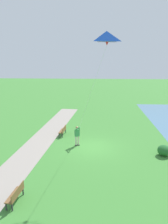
# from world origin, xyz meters

# --- Properties ---
(ground_plane) EXTENTS (120.00, 120.00, 0.00)m
(ground_plane) POSITION_xyz_m (0.00, 0.00, 0.00)
(ground_plane) COLOR #3D7F33
(walkway_path) EXTENTS (5.34, 32.09, 0.02)m
(walkway_path) POSITION_xyz_m (5.06, 2.00, 0.01)
(walkway_path) COLOR gray
(walkway_path) RESTS_ON ground
(person_kite_flyer) EXTENTS (0.54, 0.62, 1.83)m
(person_kite_flyer) POSITION_xyz_m (1.31, -0.31, 1.05)
(person_kite_flyer) COLOR #232328
(person_kite_flyer) RESTS_ON ground
(flying_kite) EXTENTS (2.68, 3.31, 7.37)m
(flying_kite) POSITION_xyz_m (-0.87, 2.99, 8.64)
(flying_kite) COLOR blue
(park_bench_near_walkway) EXTENTS (0.58, 1.53, 0.88)m
(park_bench_near_walkway) POSITION_xyz_m (2.94, -2.82, 0.51)
(park_bench_near_walkway) COLOR brown
(park_bench_near_walkway) RESTS_ON ground
(park_bench_far_walkway) EXTENTS (0.58, 1.53, 0.88)m
(park_bench_far_walkway) POSITION_xyz_m (3.90, 7.63, 0.51)
(park_bench_far_walkway) COLOR brown
(park_bench_far_walkway) RESTS_ON ground
(lakeside_shrub) EXTENTS (1.00, 1.04, 0.85)m
(lakeside_shrub) POSITION_xyz_m (-5.66, 1.33, 0.42)
(lakeside_shrub) COLOR #236028
(lakeside_shrub) RESTS_ON ground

